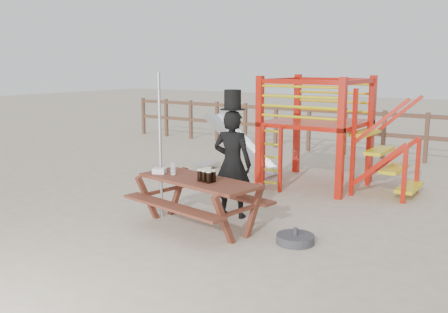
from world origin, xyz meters
TOP-DOWN VIEW (x-y plane):
  - ground at (0.00, 0.00)m, footprint 60.00×60.00m
  - back_fence at (0.00, 7.00)m, footprint 15.09×0.09m
  - playground_fort at (0.12, 3.58)m, footprint 4.71×1.84m
  - picnic_table at (-0.10, 0.22)m, footprint 2.02×1.55m
  - man_with_hat at (0.02, 0.92)m, footprint 0.67×0.50m
  - metal_pole at (-0.86, 0.29)m, footprint 0.05×0.05m
  - parasol_base at (1.35, 0.40)m, footprint 0.50×0.50m
  - paper_bag at (-0.79, 0.18)m, footprint 0.22×0.20m
  - stout_pints at (0.08, 0.18)m, footprint 0.26×0.27m
  - empty_glasses at (-0.64, 0.31)m, footprint 0.22×0.23m

SIDE VIEW (x-z plane):
  - ground at x=0.00m, z-range 0.00..0.00m
  - parasol_base at x=1.35m, z-range -0.05..0.16m
  - picnic_table at x=-0.10m, z-range 0.09..0.80m
  - back_fence at x=0.00m, z-range 0.14..1.34m
  - paper_bag at x=-0.79m, z-range 0.71..0.79m
  - empty_glasses at x=-0.64m, z-range 0.70..0.85m
  - stout_pints at x=0.08m, z-range 0.71..0.88m
  - man_with_hat at x=0.02m, z-range -0.10..1.84m
  - playground_fort at x=0.12m, z-range 0.02..2.12m
  - metal_pole at x=-0.86m, z-range 0.00..2.20m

